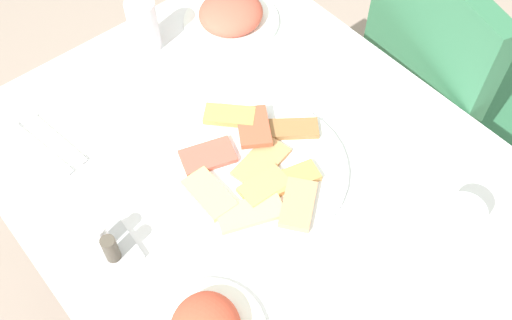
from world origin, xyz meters
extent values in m
plane|color=gray|center=(0.00, 0.00, 0.00)|extent=(6.00, 6.00, 0.00)
cube|color=silver|center=(0.00, 0.00, 0.71)|extent=(1.03, 0.85, 0.02)
cylinder|color=#4C4557|center=(-0.46, -0.37, 0.35)|extent=(0.04, 0.04, 0.70)
cylinder|color=#4C4557|center=(-0.46, 0.37, 0.35)|extent=(0.04, 0.04, 0.70)
cylinder|color=#4C4557|center=(0.46, 0.37, 0.35)|extent=(0.04, 0.04, 0.70)
cube|color=#2D6644|center=(0.06, 0.69, 0.44)|extent=(0.52, 0.52, 0.06)
cube|color=#2D6644|center=(0.00, 0.51, 0.70)|extent=(0.40, 0.16, 0.46)
cylinder|color=#2C2F2F|center=(-0.07, 0.93, 0.21)|extent=(0.03, 0.03, 0.41)
cylinder|color=#2C2F2F|center=(0.19, 0.46, 0.21)|extent=(0.03, 0.03, 0.41)
cylinder|color=#2C2F2F|center=(-0.18, 0.56, 0.21)|extent=(0.03, 0.03, 0.41)
cylinder|color=white|center=(0.01, 0.00, 0.73)|extent=(0.35, 0.35, 0.01)
cube|color=tan|center=(0.01, 0.01, 0.74)|extent=(0.08, 0.13, 0.01)
cube|color=#F2CF77|center=(0.08, -0.08, 0.74)|extent=(0.10, 0.13, 0.01)
cube|color=olive|center=(-0.02, 0.11, 0.74)|extent=(0.10, 0.11, 0.01)
cube|color=#EACA73|center=(0.00, -0.11, 0.74)|extent=(0.11, 0.06, 0.01)
cube|color=#DA914C|center=(-0.11, 0.03, 0.76)|extent=(0.11, 0.10, 0.01)
cube|color=tan|center=(0.08, 0.03, 0.75)|extent=(0.07, 0.10, 0.01)
cube|color=#D15646|center=(-0.07, -0.06, 0.74)|extent=(0.09, 0.12, 0.01)
cube|color=tan|center=(0.05, -0.02, 0.75)|extent=(0.06, 0.09, 0.01)
cube|color=tan|center=(0.12, 0.00, 0.75)|extent=(0.11, 0.12, 0.01)
cube|color=#CC5238|center=(-0.06, 0.05, 0.76)|extent=(0.12, 0.10, 0.01)
cylinder|color=white|center=(-0.35, 0.23, 0.73)|extent=(0.22, 0.22, 0.01)
ellipsoid|color=#CE5240|center=(-0.35, 0.23, 0.75)|extent=(0.18, 0.18, 0.07)
sphere|color=#E2E447|center=(-0.35, 0.21, 0.75)|extent=(0.03, 0.03, 0.03)
cylinder|color=silver|center=(-0.41, 0.03, 0.79)|extent=(0.07, 0.07, 0.12)
cylinder|color=silver|center=(0.34, 0.17, 0.78)|extent=(0.07, 0.07, 0.10)
cube|color=white|center=(-0.31, -0.28, 0.73)|extent=(0.18, 0.18, 0.00)
cube|color=silver|center=(-0.31, -0.29, 0.73)|extent=(0.18, 0.04, 0.00)
cube|color=silver|center=(-0.31, -0.26, 0.73)|extent=(0.17, 0.04, 0.00)
cube|color=#B2B2B7|center=(-0.02, -0.31, 0.73)|extent=(0.10, 0.10, 0.01)
cylinder|color=white|center=(-0.04, -0.31, 0.77)|extent=(0.03, 0.03, 0.06)
cylinder|color=#4C4439|center=(-0.01, -0.31, 0.77)|extent=(0.03, 0.03, 0.06)
camera|label=1|loc=(0.49, -0.41, 1.66)|focal=41.14mm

